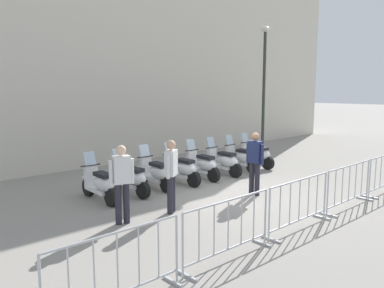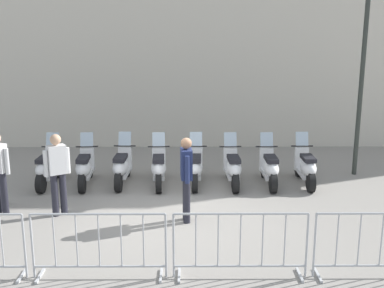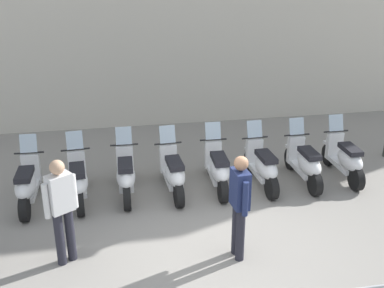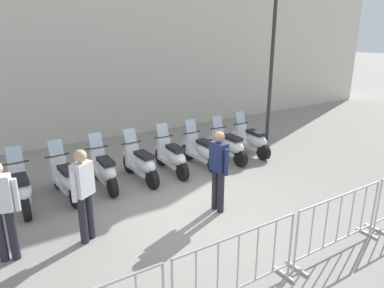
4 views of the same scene
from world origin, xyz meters
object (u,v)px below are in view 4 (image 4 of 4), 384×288
at_px(motorcycle_3, 141,164).
at_px(barrier_segment_3, 338,224).
at_px(motorcycle_1, 66,180).
at_px(barrier_segment_2, 238,268).
at_px(officer_near_row_end, 2,206).
at_px(motorcycle_7, 251,140).
at_px(motorcycle_2, 104,170).
at_px(street_lamp, 273,43).
at_px(officer_by_barriers, 218,167).
at_px(motorcycle_6, 229,146).
at_px(motorcycle_4, 172,157).
at_px(officer_mid_plaza, 84,191).
at_px(motorcycle_0, 21,189).
at_px(motorcycle_5, 202,151).

bearing_deg(motorcycle_3, barrier_segment_3, -80.14).
bearing_deg(motorcycle_3, motorcycle_1, 170.88).
height_order(barrier_segment_2, officer_near_row_end, officer_near_row_end).
height_order(motorcycle_1, motorcycle_7, same).
height_order(motorcycle_1, motorcycle_3, same).
bearing_deg(motorcycle_7, officer_near_row_end, -174.00).
distance_m(motorcycle_2, street_lamp, 6.78).
relative_size(motorcycle_3, officer_by_barriers, 1.00).
distance_m(motorcycle_2, barrier_segment_3, 5.24).
height_order(motorcycle_6, motorcycle_7, same).
bearing_deg(barrier_segment_3, motorcycle_3, 99.86).
distance_m(motorcycle_1, motorcycle_4, 2.74).
relative_size(motorcycle_3, officer_mid_plaza, 1.00).
bearing_deg(officer_by_barriers, motorcycle_4, 75.83).
distance_m(motorcycle_4, motorcycle_6, 1.84).
xyz_separation_m(motorcycle_0, motorcycle_2, (1.82, -0.20, 0.00)).
height_order(motorcycle_6, barrier_segment_2, motorcycle_6).
height_order(motorcycle_1, motorcycle_5, same).
relative_size(motorcycle_6, street_lamp, 0.32).
distance_m(motorcycle_0, motorcycle_6, 5.50).
relative_size(motorcycle_0, motorcycle_4, 1.00).
relative_size(motorcycle_4, officer_mid_plaza, 0.99).
xyz_separation_m(motorcycle_0, motorcycle_4, (3.62, -0.53, 0.00)).
distance_m(officer_near_row_end, officer_mid_plaza, 1.27).
distance_m(motorcycle_3, motorcycle_5, 1.83).
bearing_deg(motorcycle_1, motorcycle_7, -8.63).
xyz_separation_m(motorcycle_5, officer_by_barriers, (-1.47, -2.05, 0.53)).
relative_size(officer_mid_plaza, officer_by_barriers, 1.00).
relative_size(motorcycle_0, barrier_segment_3, 0.83).
bearing_deg(officer_mid_plaza, motorcycle_6, 13.16).
distance_m(motorcycle_6, officer_near_row_end, 6.25).
height_order(motorcycle_3, officer_mid_plaza, officer_mid_plaza).
bearing_deg(street_lamp, motorcycle_2, 179.15).
relative_size(officer_near_row_end, officer_mid_plaza, 1.00).
distance_m(motorcycle_7, officer_by_barriers, 3.79).
height_order(street_lamp, officer_near_row_end, street_lamp).
bearing_deg(motorcycle_7, motorcycle_0, 171.41).
xyz_separation_m(motorcycle_0, street_lamp, (8.01, -0.29, 2.78)).
height_order(motorcycle_1, barrier_segment_2, motorcycle_1).
bearing_deg(motorcycle_6, motorcycle_3, 170.72).
bearing_deg(motorcycle_5, motorcycle_3, 170.60).
bearing_deg(motorcycle_0, motorcycle_4, -8.35).
xyz_separation_m(motorcycle_2, barrier_segment_2, (-0.44, -4.61, 0.07)).
height_order(motorcycle_6, officer_mid_plaza, officer_mid_plaza).
bearing_deg(officer_mid_plaza, motorcycle_2, 53.84).
relative_size(motorcycle_0, officer_near_row_end, 0.99).
bearing_deg(motorcycle_6, motorcycle_0, 170.93).
bearing_deg(motorcycle_3, motorcycle_0, 171.14).
bearing_deg(officer_near_row_end, motorcycle_2, 30.39).
relative_size(motorcycle_2, officer_by_barriers, 0.99).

